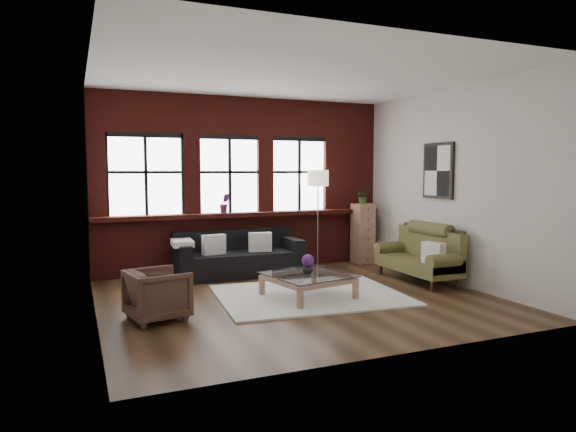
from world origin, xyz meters
name	(u,v)px	position (x,y,z in m)	size (l,w,h in m)	color
floor	(298,298)	(0.00, 0.00, 0.00)	(5.50, 5.50, 0.00)	#382314
ceiling	(298,74)	(0.00, 0.00, 3.20)	(5.50, 5.50, 0.00)	white
wall_back	(244,184)	(0.00, 2.50, 1.60)	(5.50, 5.50, 0.00)	beige
wall_front	(400,196)	(0.00, -2.50, 1.60)	(5.50, 5.50, 0.00)	beige
wall_left	(92,191)	(-2.75, 0.00, 1.60)	(5.00, 5.00, 0.00)	beige
wall_right	(451,186)	(2.75, 0.00, 1.60)	(5.00, 5.00, 0.00)	beige
brick_backwall	(245,184)	(0.00, 2.44, 1.60)	(5.50, 0.12, 3.20)	#5D1B16
sill_ledge	(247,214)	(0.00, 2.35, 1.04)	(5.50, 0.30, 0.08)	#5D1B16
window_left	(146,177)	(-1.80, 2.45, 1.75)	(1.38, 0.10, 1.50)	black
window_mid	(229,176)	(-0.30, 2.45, 1.75)	(1.38, 0.10, 1.50)	black
window_right	(299,176)	(1.10, 2.45, 1.75)	(1.38, 0.10, 1.50)	black
wall_poster	(438,171)	(2.72, 0.30, 1.85)	(0.05, 0.74, 0.94)	black
shag_rug	(310,295)	(0.22, 0.04, 0.01)	(2.66, 2.09, 0.03)	beige
dark_sofa	(239,253)	(-0.30, 1.90, 0.40)	(2.21, 0.89, 0.80)	black
pillow_a	(214,245)	(-0.78, 1.80, 0.59)	(0.40, 0.14, 0.34)	silver
pillow_b	(260,242)	(0.06, 1.80, 0.59)	(0.40, 0.14, 0.34)	silver
vintage_settee	(417,255)	(2.30, 0.26, 0.45)	(0.74, 1.67, 0.89)	brown
pillow_settee	(433,253)	(2.22, -0.25, 0.56)	(0.14, 0.38, 0.34)	silver
armchair	(158,295)	(-2.04, -0.32, 0.32)	(0.68, 0.70, 0.64)	#462C23
coffee_table	(308,286)	(0.14, -0.05, 0.17)	(1.10, 1.10, 0.37)	#A37458
vase	(308,268)	(0.14, -0.05, 0.44)	(0.15, 0.15, 0.16)	#B2B2B2
flowers	(308,260)	(0.14, -0.05, 0.55)	(0.18, 0.18, 0.18)	#5B2367
drawer_chest	(363,233)	(2.36, 2.11, 0.60)	(0.37, 0.37, 1.20)	#A37458
potted_plant_top	(363,196)	(2.36, 2.11, 1.35)	(0.28, 0.24, 0.31)	#2D5923
floor_lamp	(318,215)	(1.33, 2.06, 1.01)	(0.40, 0.40, 2.01)	#A5A5A8
sill_plant	(225,203)	(-0.43, 2.32, 1.26)	(0.20, 0.16, 0.36)	#5B2367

